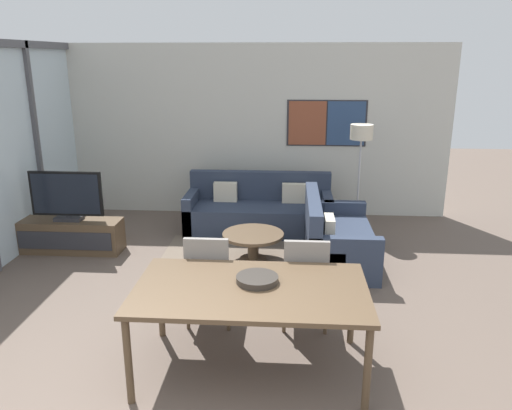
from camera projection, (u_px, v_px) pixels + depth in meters
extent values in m
cube|color=silver|center=(243.00, 131.00, 8.25)|extent=(6.76, 0.06, 2.80)
cube|color=#2D2D33|center=(327.00, 123.00, 8.08)|extent=(1.29, 0.01, 0.74)
cube|color=brown|center=(307.00, 123.00, 8.10)|extent=(0.60, 0.02, 0.70)
cube|color=navy|center=(346.00, 123.00, 8.05)|extent=(0.60, 0.02, 0.70)
cube|color=#515156|center=(37.00, 143.00, 7.15)|extent=(0.07, 0.08, 2.80)
cube|color=#706051|center=(253.00, 260.00, 6.60)|extent=(2.47, 1.75, 0.01)
cube|color=brown|center=(71.00, 236.00, 6.86)|extent=(1.40, 0.41, 0.45)
cube|color=#2D2D33|center=(64.00, 241.00, 6.66)|extent=(1.29, 0.01, 0.25)
cube|color=#2D2D33|center=(69.00, 218.00, 6.79)|extent=(0.36, 0.20, 0.05)
cube|color=#2D2D33|center=(68.00, 214.00, 6.77)|extent=(0.06, 0.03, 0.08)
cube|color=black|center=(66.00, 194.00, 6.69)|extent=(0.98, 0.04, 0.61)
cube|color=black|center=(65.00, 194.00, 6.67)|extent=(0.92, 0.01, 0.55)
cube|color=#2D384C|center=(259.00, 218.00, 7.65)|extent=(2.21, 0.86, 0.42)
cube|color=#2D384C|center=(260.00, 198.00, 7.92)|extent=(2.21, 0.16, 0.86)
cube|color=#2D384C|center=(192.00, 211.00, 7.69)|extent=(0.14, 0.86, 0.60)
cube|color=#2D384C|center=(327.00, 214.00, 7.56)|extent=(0.14, 0.86, 0.60)
cube|color=beige|center=(225.00, 192.00, 7.75)|extent=(0.36, 0.12, 0.30)
cube|color=beige|center=(294.00, 193.00, 7.68)|extent=(0.36, 0.12, 0.30)
cube|color=#2D384C|center=(339.00, 246.00, 6.54)|extent=(0.86, 1.62, 0.42)
cube|color=#2D384C|center=(313.00, 229.00, 6.50)|extent=(0.16, 1.62, 0.86)
cube|color=#2D384C|center=(345.00, 261.00, 5.80)|extent=(0.86, 0.14, 0.60)
cube|color=#2D384C|center=(335.00, 221.00, 7.22)|extent=(0.86, 0.14, 0.60)
cube|color=beige|center=(329.00, 229.00, 6.09)|extent=(0.12, 0.36, 0.30)
cylinder|color=brown|center=(253.00, 259.00, 6.60)|extent=(0.36, 0.36, 0.03)
cylinder|color=brown|center=(253.00, 248.00, 6.55)|extent=(0.14, 0.14, 0.34)
cylinder|color=brown|center=(253.00, 235.00, 6.50)|extent=(0.80, 0.80, 0.04)
cube|color=brown|center=(251.00, 289.00, 4.09)|extent=(1.92, 1.10, 0.04)
cylinder|color=brown|center=(128.00, 361.00, 3.79)|extent=(0.06, 0.06, 0.74)
cylinder|color=brown|center=(367.00, 371.00, 3.67)|extent=(0.06, 0.06, 0.74)
cylinder|color=brown|center=(161.00, 301.00, 4.73)|extent=(0.06, 0.06, 0.74)
cylinder|color=brown|center=(352.00, 307.00, 4.61)|extent=(0.06, 0.06, 0.74)
cube|color=gray|center=(211.00, 282.00, 5.01)|extent=(0.46, 0.46, 0.06)
cube|color=gray|center=(206.00, 264.00, 4.73)|extent=(0.42, 0.05, 0.51)
cylinder|color=brown|center=(188.00, 311.00, 4.89)|extent=(0.04, 0.04, 0.39)
cylinder|color=brown|center=(228.00, 312.00, 4.87)|extent=(0.04, 0.04, 0.39)
cylinder|color=brown|center=(195.00, 293.00, 5.28)|extent=(0.04, 0.04, 0.39)
cylinder|color=brown|center=(233.00, 294.00, 5.25)|extent=(0.04, 0.04, 0.39)
cube|color=gray|center=(305.00, 285.00, 4.94)|extent=(0.46, 0.46, 0.06)
cube|color=gray|center=(306.00, 267.00, 4.67)|extent=(0.42, 0.05, 0.51)
cylinder|color=brown|center=(284.00, 314.00, 4.83)|extent=(0.04, 0.04, 0.39)
cylinder|color=brown|center=(326.00, 316.00, 4.80)|extent=(0.04, 0.04, 0.39)
cylinder|color=brown|center=(285.00, 295.00, 5.21)|extent=(0.04, 0.04, 0.39)
cylinder|color=brown|center=(323.00, 297.00, 5.19)|extent=(0.04, 0.04, 0.39)
cylinder|color=#332D28|center=(257.00, 279.00, 4.17)|extent=(0.35, 0.35, 0.05)
torus|color=#332D28|center=(257.00, 277.00, 4.16)|extent=(0.35, 0.35, 0.02)
cylinder|color=#2D2D33|center=(356.00, 230.00, 7.73)|extent=(0.28, 0.28, 0.02)
cylinder|color=#B7B7BC|center=(358.00, 185.00, 7.53)|extent=(0.03, 0.03, 1.39)
cylinder|color=beige|center=(362.00, 132.00, 7.30)|extent=(0.33, 0.33, 0.22)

